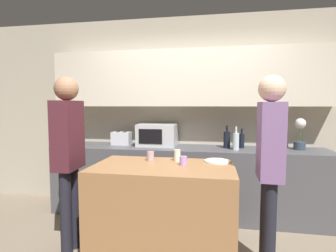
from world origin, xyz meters
TOP-DOWN VIEW (x-y plane):
  - back_wall at (0.00, 1.66)m, footprint 6.40×0.40m
  - back_counter at (0.00, 1.39)m, footprint 3.60×0.62m
  - kitchen_island at (-0.10, 0.34)m, footprint 1.31×0.75m
  - microwave at (-0.41, 1.47)m, footprint 0.52×0.39m
  - toaster at (-0.93, 1.47)m, footprint 0.26×0.16m
  - potted_plant at (1.42, 1.47)m, footprint 0.14×0.14m
  - bottle_0 at (0.53, 1.43)m, footprint 0.09×0.09m
  - bottle_1 at (0.63, 1.30)m, footprint 0.08×0.08m
  - bottle_2 at (0.72, 1.48)m, footprint 0.07×0.07m
  - plate_on_island at (0.40, 0.58)m, footprint 0.26×0.26m
  - cup_0 at (-0.27, 0.52)m, footprint 0.07×0.07m
  - cup_1 at (-0.00, 0.55)m, footprint 0.07×0.07m
  - cup_2 at (0.08, 0.37)m, footprint 0.07×0.07m
  - person_left at (-1.04, 0.29)m, footprint 0.23×0.35m
  - person_center at (0.84, 0.30)m, footprint 0.23×0.35m

SIDE VIEW (x-z plane):
  - kitchen_island at x=-0.10m, z-range 0.00..0.90m
  - back_counter at x=0.00m, z-range 0.00..0.91m
  - plate_on_island at x=0.40m, z-range 0.90..0.92m
  - cup_2 at x=0.08m, z-range 0.90..0.99m
  - cup_0 at x=-0.27m, z-range 0.90..1.00m
  - cup_1 at x=0.00m, z-range 0.90..1.02m
  - toaster at x=-0.93m, z-range 0.91..1.09m
  - bottle_2 at x=0.72m, z-range 0.88..1.13m
  - bottle_1 at x=0.63m, z-range 0.87..1.17m
  - bottle_0 at x=0.53m, z-range 0.87..1.17m
  - person_center at x=0.84m, z-range 0.17..1.89m
  - person_left at x=-1.04m, z-range 0.17..1.91m
  - microwave at x=-0.41m, z-range 0.91..1.21m
  - potted_plant at x=1.42m, z-range 0.91..1.30m
  - back_wall at x=0.00m, z-range 0.19..2.89m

